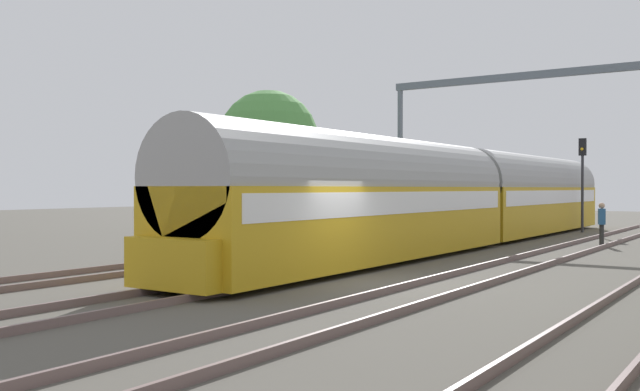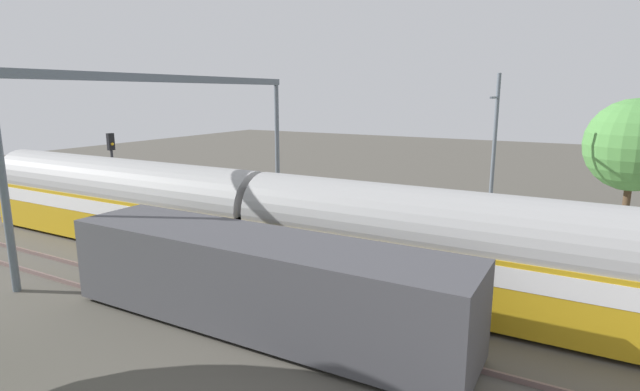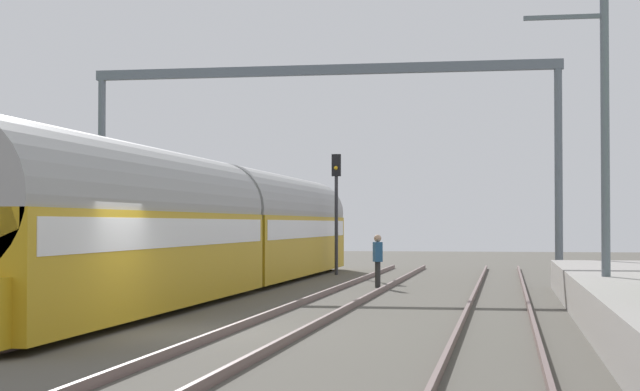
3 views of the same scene
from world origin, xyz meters
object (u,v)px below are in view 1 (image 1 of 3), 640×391
at_px(passenger_train, 467,197).
at_px(railway_signal_far, 582,172).
at_px(person_crossing, 602,220).
at_px(catenary_gantry, 562,110).
at_px(freight_car, 338,209).

relative_size(passenger_train, railway_signal_far, 6.67).
xyz_separation_m(person_crossing, catenary_gantry, (-2.47, 3.49, 4.92)).
height_order(passenger_train, person_crossing, passenger_train).
distance_m(passenger_train, catenary_gantry, 7.78).
bearing_deg(railway_signal_far, catenary_gantry, -87.37).
relative_size(person_crossing, railway_signal_far, 0.35).
bearing_deg(railway_signal_far, person_crossing, -71.99).
distance_m(passenger_train, person_crossing, 5.50).
bearing_deg(freight_car, catenary_gantry, 55.47).
height_order(passenger_train, freight_car, passenger_train).
xyz_separation_m(railway_signal_far, catenary_gantry, (0.22, -4.80, 2.79)).
bearing_deg(person_crossing, freight_car, 103.21).
bearing_deg(person_crossing, passenger_train, 101.60).
bearing_deg(freight_car, railway_signal_far, 66.32).
bearing_deg(passenger_train, freight_car, -145.04).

